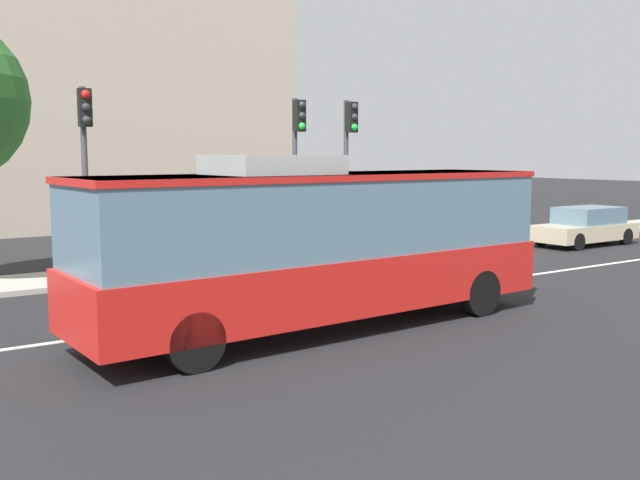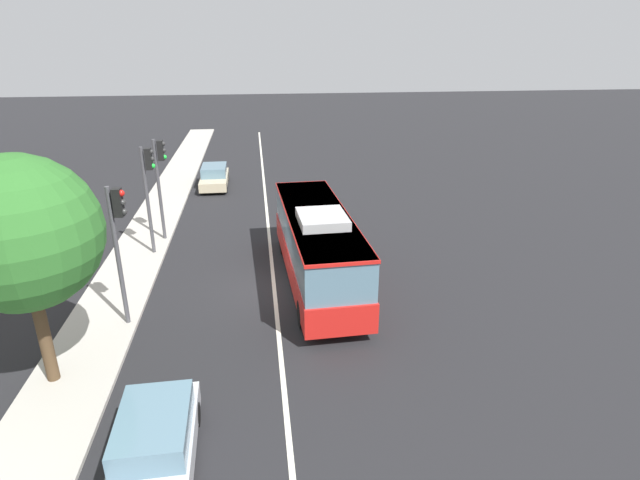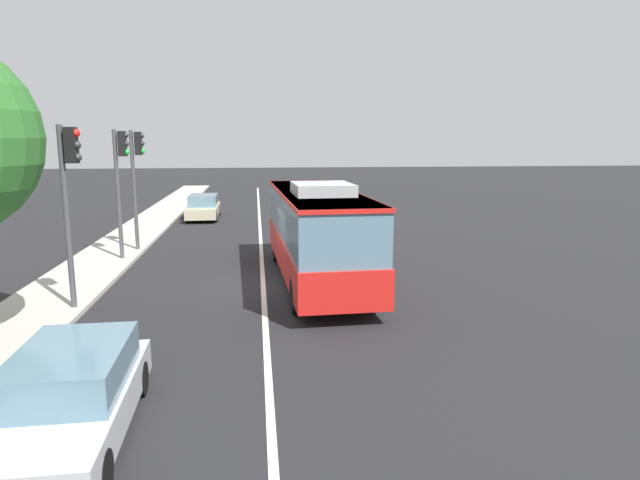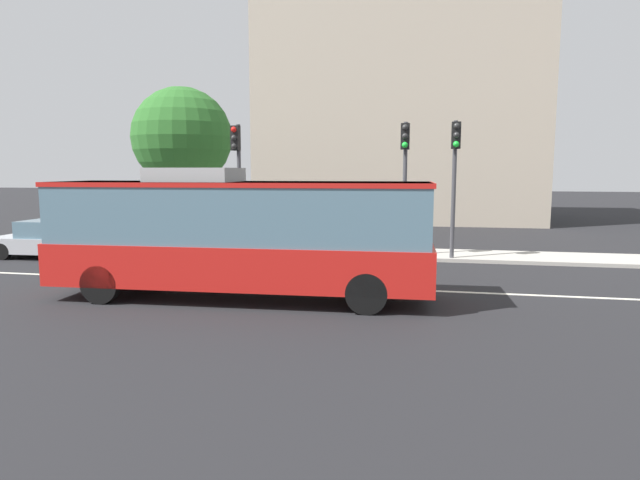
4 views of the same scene
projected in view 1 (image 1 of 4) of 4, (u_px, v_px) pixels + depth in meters
The scene contains 9 objects.
ground_plane at pixel (263, 313), 15.63m from camera, with size 160.00×160.00×0.00m, color black.
sidewalk_kerb at pixel (157, 271), 20.84m from camera, with size 80.00×2.60×0.14m, color #B2ADA3.
lane_centre_line at pixel (263, 313), 15.63m from camera, with size 76.00×0.16×0.01m, color silver.
transit_bus at pixel (323, 239), 14.08m from camera, with size 10.10×2.92×3.46m.
sedan_beige at pixel (586, 226), 27.32m from camera, with size 4.51×1.83×1.46m.
traffic_light_near_corner at pixel (349, 152), 22.86m from camera, with size 0.33×0.62×5.20m.
traffic_light_mid_block at pixel (85, 151), 18.25m from camera, with size 0.34×0.62×5.20m.
traffic_light_far_corner at pixel (297, 151), 22.04m from camera, with size 0.32×0.62×5.20m.
office_block_background at pixel (79, 56), 36.51m from camera, with size 18.49×12.67×17.00m.
Camera 1 is at (-7.53, -13.41, 3.47)m, focal length 39.95 mm.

